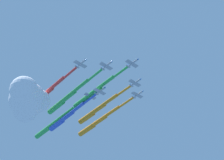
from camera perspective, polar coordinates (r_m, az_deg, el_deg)
The scene contains 8 objects.
jet_lead at distance 259.75m, azimuth -2.60°, elevation -1.74°, with size 56.30×32.88×3.77m.
jet_port_inner at distance 270.32m, azimuth -2.00°, elevation -4.10°, with size 56.44×32.63×3.77m.
jet_starboard_inner at distance 263.08m, azimuth -6.23°, elevation -2.42°, with size 61.09×34.63×3.78m.
jet_port_mid at distance 286.57m, azimuth -1.92°, elevation -5.81°, with size 61.99×35.25×3.71m.
jet_starboard_mid at distance 265.24m, azimuth -9.23°, elevation -1.90°, with size 58.06×33.49×3.72m.
jet_port_outer at distance 279.23m, azimuth -6.35°, elevation -5.13°, with size 57.15×32.29×3.75m.
jet_starboard_outer at distance 291.68m, azimuth -8.14°, elevation -6.04°, with size 64.61×37.00×3.79m.
cloud_puff at distance 257.55m, azimuth -11.71°, elevation -2.62°, with size 39.40×25.60×24.01m.
Camera 1 is at (-191.08, 37.07, 19.05)m, focal length 65.54 mm.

